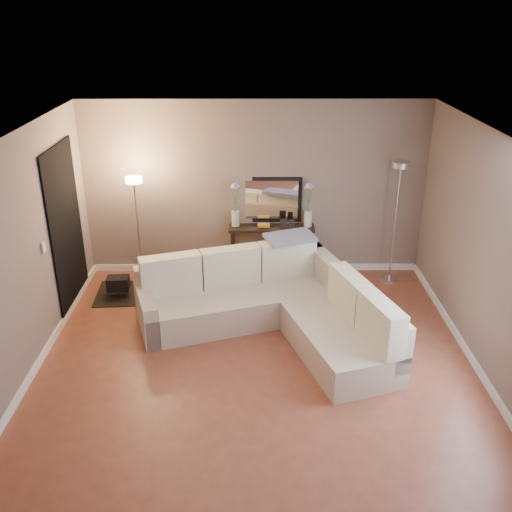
{
  "coord_description": "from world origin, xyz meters",
  "views": [
    {
      "loc": [
        -0.04,
        -5.28,
        3.8
      ],
      "look_at": [
        0.0,
        0.8,
        1.1
      ],
      "focal_mm": 40.0,
      "sensor_mm": 36.0,
      "label": 1
    }
  ],
  "objects_px": {
    "floor_lamp_unlit": "(398,199)",
    "sectional_sofa": "(274,305)",
    "console_table": "(266,248)",
    "floor_lamp_lit": "(137,210)"
  },
  "relations": [
    {
      "from": "floor_lamp_unlit",
      "to": "sectional_sofa",
      "type": "bearing_deg",
      "value": -142.55
    },
    {
      "from": "console_table",
      "to": "floor_lamp_unlit",
      "type": "bearing_deg",
      "value": -6.83
    },
    {
      "from": "sectional_sofa",
      "to": "floor_lamp_lit",
      "type": "xyz_separation_m",
      "value": [
        -1.89,
        1.27,
        0.81
      ]
    },
    {
      "from": "floor_lamp_lit",
      "to": "floor_lamp_unlit",
      "type": "bearing_deg",
      "value": 1.5
    },
    {
      "from": "floor_lamp_lit",
      "to": "floor_lamp_unlit",
      "type": "distance_m",
      "value": 3.68
    },
    {
      "from": "console_table",
      "to": "floor_lamp_unlit",
      "type": "height_order",
      "value": "floor_lamp_unlit"
    },
    {
      "from": "console_table",
      "to": "floor_lamp_unlit",
      "type": "distance_m",
      "value": 2.04
    },
    {
      "from": "console_table",
      "to": "floor_lamp_unlit",
      "type": "xyz_separation_m",
      "value": [
        1.85,
        -0.22,
        0.84
      ]
    },
    {
      "from": "sectional_sofa",
      "to": "floor_lamp_lit",
      "type": "bearing_deg",
      "value": 146.07
    },
    {
      "from": "sectional_sofa",
      "to": "floor_lamp_unlit",
      "type": "height_order",
      "value": "floor_lamp_unlit"
    }
  ]
}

